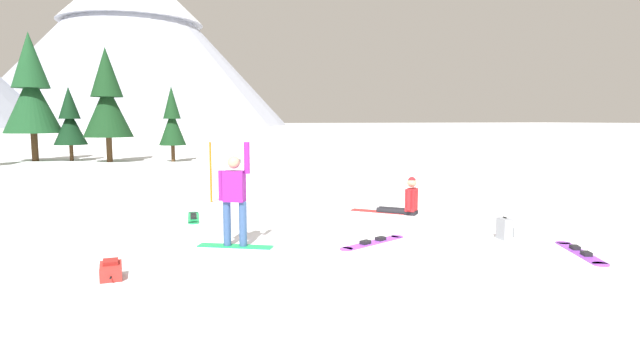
% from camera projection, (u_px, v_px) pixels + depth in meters
% --- Properties ---
extents(ground_plane, '(800.00, 800.00, 0.00)m').
position_uv_depth(ground_plane, '(334.00, 244.00, 10.33)').
color(ground_plane, white).
extents(snowboarder_foreground, '(1.40, 0.99, 2.03)m').
position_uv_depth(snowboarder_foreground, '(235.00, 197.00, 10.03)').
color(snowboarder_foreground, '#19B259').
rests_on(snowboarder_foreground, ground_plane).
extents(snowboarder_midground, '(1.48, 1.52, 0.99)m').
position_uv_depth(snowboarder_midground, '(405.00, 201.00, 13.64)').
color(snowboarder_midground, black).
rests_on(snowboarder_midground, ground_plane).
extents(loose_snowboard_near_right, '(1.76, 0.91, 0.09)m').
position_uv_depth(loose_snowboard_near_right, '(373.00, 242.00, 10.43)').
color(loose_snowboard_near_right, '#993FD8').
rests_on(loose_snowboard_near_right, ground_plane).
extents(loose_snowboard_near_left, '(0.48, 1.70, 0.09)m').
position_uv_depth(loose_snowboard_near_left, '(193.00, 217.00, 13.11)').
color(loose_snowboard_near_left, '#19B259').
rests_on(loose_snowboard_near_left, ground_plane).
extents(loose_snowboard_far_spare, '(0.99, 1.78, 0.09)m').
position_uv_depth(loose_snowboard_far_spare, '(580.00, 252.00, 9.63)').
color(loose_snowboard_far_spare, '#993FD8').
rests_on(loose_snowboard_far_spare, ground_plane).
extents(backpack_grey, '(0.30, 0.35, 0.47)m').
position_uv_depth(backpack_grey, '(505.00, 229.00, 10.76)').
color(backpack_grey, gray).
rests_on(backpack_grey, ground_plane).
extents(backpack_red, '(0.33, 0.53, 0.30)m').
position_uv_depth(backpack_red, '(111.00, 270.00, 8.07)').
color(backpack_red, red).
rests_on(backpack_red, ground_plane).
extents(trail_marker_pole, '(0.06, 0.06, 1.80)m').
position_uv_depth(trail_marker_pole, '(211.00, 172.00, 15.59)').
color(trail_marker_pole, orange).
rests_on(trail_marker_pole, ground_plane).
extents(pine_tree_slender, '(2.79, 2.79, 6.64)m').
position_uv_depth(pine_tree_slender, '(107.00, 100.00, 30.28)').
color(pine_tree_slender, '#472D19').
rests_on(pine_tree_slender, ground_plane).
extents(pine_tree_young, '(1.91, 1.91, 4.43)m').
position_uv_depth(pine_tree_young, '(70.00, 121.00, 31.24)').
color(pine_tree_young, '#472D19').
rests_on(pine_tree_young, ground_plane).
extents(pine_tree_leaning, '(1.56, 1.56, 4.44)m').
position_uv_depth(pine_tree_leaning, '(172.00, 121.00, 30.70)').
color(pine_tree_leaning, '#472D19').
rests_on(pine_tree_leaning, ground_plane).
extents(pine_tree_short, '(3.25, 3.25, 7.61)m').
position_uv_depth(pine_tree_short, '(31.00, 91.00, 30.91)').
color(pine_tree_short, '#472D19').
rests_on(pine_tree_short, ground_plane).
extents(peak_east_ridge, '(136.07, 136.07, 74.07)m').
position_uv_depth(peak_east_ridge, '(132.00, 37.00, 230.29)').
color(peak_east_ridge, '#9EA3B2').
rests_on(peak_east_ridge, ground_plane).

